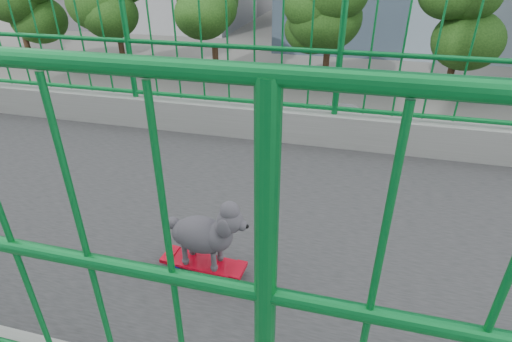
{
  "coord_description": "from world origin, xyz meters",
  "views": [
    {
      "loc": [
        2.1,
        6.15,
        8.6
      ],
      "look_at": [
        -0.5,
        5.49,
        7.11
      ],
      "focal_mm": 28.01,
      "sensor_mm": 36.0,
      "label": 1
    }
  ],
  "objects_px": {
    "skateboard": "(204,264)",
    "car_5": "(115,250)",
    "car_2": "(243,161)",
    "car_4": "(348,117)",
    "poodle": "(205,232)",
    "car_1": "(434,232)",
    "car_0": "(462,312)"
  },
  "relations": [
    {
      "from": "poodle",
      "to": "car_5",
      "type": "bearing_deg",
      "value": -134.53
    },
    {
      "from": "poodle",
      "to": "car_5",
      "type": "relative_size",
      "value": 0.12
    },
    {
      "from": "car_2",
      "to": "car_4",
      "type": "distance_m",
      "value": 7.6
    },
    {
      "from": "poodle",
      "to": "car_4",
      "type": "xyz_separation_m",
      "value": [
        -19.31,
        0.5,
        -6.55
      ]
    },
    {
      "from": "car_0",
      "to": "car_5",
      "type": "height_order",
      "value": "car_0"
    },
    {
      "from": "car_0",
      "to": "car_4",
      "type": "distance_m",
      "value": 13.26
    },
    {
      "from": "car_5",
      "to": "car_1",
      "type": "bearing_deg",
      "value": 108.65
    },
    {
      "from": "poodle",
      "to": "car_1",
      "type": "bearing_deg",
      "value": 163.02
    },
    {
      "from": "poodle",
      "to": "car_0",
      "type": "bearing_deg",
      "value": 152.45
    },
    {
      "from": "skateboard",
      "to": "car_2",
      "type": "xyz_separation_m",
      "value": [
        -12.91,
        -3.57,
        -6.31
      ]
    },
    {
      "from": "poodle",
      "to": "car_0",
      "type": "relative_size",
      "value": 0.12
    },
    {
      "from": "poodle",
      "to": "car_2",
      "type": "relative_size",
      "value": 0.09
    },
    {
      "from": "skateboard",
      "to": "car_5",
      "type": "xyz_separation_m",
      "value": [
        -6.51,
        -5.76,
        -6.4
      ]
    },
    {
      "from": "poodle",
      "to": "car_4",
      "type": "distance_m",
      "value": 20.4
    },
    {
      "from": "car_4",
      "to": "car_2",
      "type": "bearing_deg",
      "value": 147.41
    },
    {
      "from": "skateboard",
      "to": "poodle",
      "type": "xyz_separation_m",
      "value": [
        0.0,
        0.03,
        0.23
      ]
    },
    {
      "from": "car_0",
      "to": "car_1",
      "type": "distance_m",
      "value": 3.21
    },
    {
      "from": "car_0",
      "to": "car_2",
      "type": "relative_size",
      "value": 0.73
    },
    {
      "from": "poodle",
      "to": "car_2",
      "type": "height_order",
      "value": "poodle"
    },
    {
      "from": "car_5",
      "to": "car_4",
      "type": "bearing_deg",
      "value": 153.84
    },
    {
      "from": "car_2",
      "to": "car_4",
      "type": "xyz_separation_m",
      "value": [
        -6.4,
        4.09,
        -0.01
      ]
    },
    {
      "from": "poodle",
      "to": "skateboard",
      "type": "bearing_deg",
      "value": -90.0
    },
    {
      "from": "car_2",
      "to": "skateboard",
      "type": "bearing_deg",
      "value": -164.56
    },
    {
      "from": "car_2",
      "to": "car_5",
      "type": "distance_m",
      "value": 6.77
    },
    {
      "from": "car_0",
      "to": "car_1",
      "type": "xyz_separation_m",
      "value": [
        -3.2,
        -0.28,
        0.08
      ]
    },
    {
      "from": "car_1",
      "to": "car_5",
      "type": "distance_m",
      "value": 10.01
    },
    {
      "from": "car_1",
      "to": "car_5",
      "type": "xyz_separation_m",
      "value": [
        3.2,
        -9.48,
        -0.09
      ]
    },
    {
      "from": "car_2",
      "to": "car_4",
      "type": "relative_size",
      "value": 1.25
    },
    {
      "from": "skateboard",
      "to": "car_4",
      "type": "xyz_separation_m",
      "value": [
        -19.31,
        0.53,
        -6.32
      ]
    },
    {
      "from": "skateboard",
      "to": "car_5",
      "type": "height_order",
      "value": "skateboard"
    },
    {
      "from": "skateboard",
      "to": "poodle",
      "type": "bearing_deg",
      "value": 90.0
    },
    {
      "from": "skateboard",
      "to": "poodle",
      "type": "height_order",
      "value": "poodle"
    }
  ]
}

